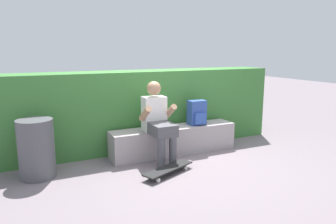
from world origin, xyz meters
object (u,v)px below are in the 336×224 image
object	(u,v)px
person_skater	(158,119)
backpack_on_bench	(197,113)
trash_bin	(36,149)
skateboard_near_person	(168,169)
bench_main	(174,140)

from	to	relation	value
person_skater	backpack_on_bench	distance (m)	0.81
trash_bin	skateboard_near_person	bearing A→B (deg)	-22.35
bench_main	person_skater	xyz separation A→B (m)	(-0.37, -0.20, 0.42)
backpack_on_bench	person_skater	bearing A→B (deg)	-166.06
skateboard_near_person	trash_bin	world-z (taller)	trash_bin
backpack_on_bench	trash_bin	xyz separation A→B (m)	(-2.46, -0.11, -0.24)
person_skater	skateboard_near_person	distance (m)	0.80
person_skater	skateboard_near_person	xyz separation A→B (m)	(-0.10, -0.56, -0.56)
bench_main	trash_bin	size ratio (longest dim) A/B	2.68
skateboard_near_person	person_skater	bearing A→B (deg)	79.99
trash_bin	person_skater	bearing A→B (deg)	-2.88
person_skater	skateboard_near_person	bearing A→B (deg)	-100.01
bench_main	backpack_on_bench	bearing A→B (deg)	-1.31
skateboard_near_person	backpack_on_bench	distance (m)	1.29
backpack_on_bench	trash_bin	distance (m)	2.47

